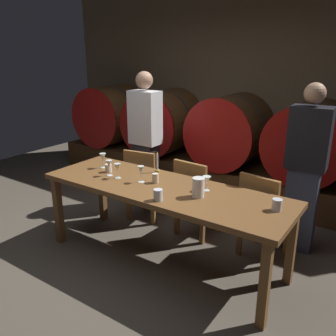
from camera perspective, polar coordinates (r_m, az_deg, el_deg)
The scene contains 24 objects.
ground_plane at distance 3.69m, azimuth -6.49°, elevation -14.29°, with size 8.41×8.41×0.00m, color #4C443A.
back_wall at distance 5.55m, azimuth 12.53°, elevation 12.83°, with size 6.47×0.24×2.99m, color brown.
barrel_shelf at distance 5.33m, azimuth 9.34°, elevation -1.41°, with size 5.83×0.90×0.41m, color #4C2D16.
wine_barrel_far_left at distance 6.37m, azimuth -8.81°, elevation 8.34°, with size 1.00×0.95×1.00m.
wine_barrel_left at distance 5.69m, azimuth -0.70°, elevation 7.38°, with size 1.00×0.95×1.00m.
wine_barrel_center at distance 5.13m, azimuth 9.96°, elevation 5.89°, with size 1.00×0.95×1.00m.
wine_barrel_right at distance 4.80m, azimuth 21.84°, elevation 3.98°, with size 1.00×0.95×1.00m.
dining_table at distance 3.35m, azimuth -0.80°, elevation -4.20°, with size 2.41×0.78×0.78m.
chair_left at distance 4.29m, azimuth -3.79°, elevation -2.10°, with size 0.45×0.45×0.88m.
chair_center at distance 3.90m, azimuth 4.32°, elevation -4.27°, with size 0.43×0.43×0.88m.
chair_right at distance 3.61m, azimuth 14.75°, elevation -6.81°, with size 0.45×0.45×0.88m.
guest_left at distance 4.61m, azimuth -3.61°, elevation 4.62°, with size 0.38×0.24×1.74m.
guest_right at distance 3.77m, azimuth 21.02°, elevation -0.10°, with size 0.39×0.26×1.70m.
candle_center at distance 3.68m, azimuth -1.70°, elevation 0.26°, with size 0.05×0.05×0.22m.
pitcher at distance 3.07m, azimuth 4.84°, elevation -3.10°, with size 0.11×0.11×0.17m.
wine_glass_far_left at distance 3.87m, azimuth -10.33°, elevation 1.64°, with size 0.07×0.07×0.16m.
wine_glass_left at distance 3.61m, azimuth -9.36°, elevation 0.58°, with size 0.06×0.06×0.16m.
wine_glass_center at distance 3.53m, azimuth -8.04°, elevation 0.09°, with size 0.07×0.07×0.15m.
wine_glass_right at distance 3.39m, azimuth -4.33°, elevation -0.39°, with size 0.06×0.06×0.16m.
wine_glass_far_right at distance 3.21m, azimuth 6.16°, elevation -1.95°, with size 0.08×0.08×0.14m.
cup_far_left at distance 3.74m, azimuth -9.44°, elevation -0.02°, with size 0.07×0.07×0.08m, color beige.
cup_center_left at distance 3.40m, azimuth -2.03°, elevation -1.63°, with size 0.06×0.06×0.09m, color beige.
cup_center_right at distance 3.00m, azimuth -1.60°, elevation -4.30°, with size 0.08×0.08×0.10m, color silver.
cup_far_right at distance 2.95m, azimuth 16.94°, elevation -5.62°, with size 0.08×0.08×0.10m, color silver.
Camera 1 is at (2.08, -2.32, 1.98)m, focal length 38.32 mm.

